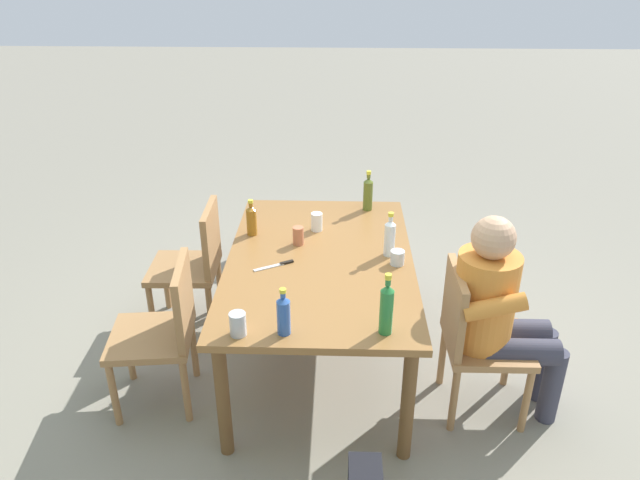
# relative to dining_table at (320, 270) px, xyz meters

# --- Properties ---
(ground_plane) EXTENTS (24.00, 24.00, 0.00)m
(ground_plane) POSITION_rel_dining_table_xyz_m (0.00, 0.00, -0.65)
(ground_plane) COLOR gray
(dining_table) EXTENTS (1.69, 1.07, 0.73)m
(dining_table) POSITION_rel_dining_table_xyz_m (0.00, 0.00, 0.00)
(dining_table) COLOR olive
(dining_table) RESTS_ON ground_plane
(chair_near_left) EXTENTS (0.44, 0.44, 0.87)m
(chair_near_left) POSITION_rel_dining_table_xyz_m (-0.38, -0.83, -0.16)
(chair_near_left) COLOR #A37547
(chair_near_left) RESTS_ON ground_plane
(chair_far_right) EXTENTS (0.45, 0.45, 0.87)m
(chair_far_right) POSITION_rel_dining_table_xyz_m (0.38, 0.83, -0.16)
(chair_far_right) COLOR #A37547
(chair_far_right) RESTS_ON ground_plane
(chair_far_left) EXTENTS (0.49, 0.49, 0.87)m
(chair_far_left) POSITION_rel_dining_table_xyz_m (-0.37, 0.84, -0.16)
(chair_far_left) COLOR #A37547
(chair_far_left) RESTS_ON ground_plane
(person_in_white_shirt) EXTENTS (0.47, 0.61, 1.18)m
(person_in_white_shirt) POSITION_rel_dining_table_xyz_m (-0.38, -0.94, 0.00)
(person_in_white_shirt) COLOR orange
(person_in_white_shirt) RESTS_ON ground_plane
(bottle_clear) EXTENTS (0.06, 0.06, 0.27)m
(bottle_clear) POSITION_rel_dining_table_xyz_m (0.06, -0.40, 0.19)
(bottle_clear) COLOR white
(bottle_clear) RESTS_ON dining_table
(bottle_green) EXTENTS (0.06, 0.06, 0.31)m
(bottle_green) POSITION_rel_dining_table_xyz_m (-0.71, -0.33, 0.21)
(bottle_green) COLOR #287A38
(bottle_green) RESTS_ON dining_table
(bottle_amber) EXTENTS (0.06, 0.06, 0.23)m
(bottle_amber) POSITION_rel_dining_table_xyz_m (0.30, 0.43, 0.18)
(bottle_amber) COLOR #996019
(bottle_amber) RESTS_ON dining_table
(bottle_blue) EXTENTS (0.06, 0.06, 0.24)m
(bottle_blue) POSITION_rel_dining_table_xyz_m (-0.73, 0.14, 0.18)
(bottle_blue) COLOR #2D56A3
(bottle_blue) RESTS_ON dining_table
(bottle_olive) EXTENTS (0.06, 0.06, 0.28)m
(bottle_olive) POSITION_rel_dining_table_xyz_m (0.71, -0.30, 0.20)
(bottle_olive) COLOR #566623
(bottle_olive) RESTS_ON dining_table
(cup_white) EXTENTS (0.07, 0.07, 0.12)m
(cup_white) POSITION_rel_dining_table_xyz_m (0.37, 0.03, 0.14)
(cup_white) COLOR white
(cup_white) RESTS_ON dining_table
(cup_terracotta) EXTENTS (0.07, 0.07, 0.11)m
(cup_terracotta) POSITION_rel_dining_table_xyz_m (0.18, 0.14, 0.13)
(cup_terracotta) COLOR #BC6B47
(cup_terracotta) RESTS_ON dining_table
(cup_steel) EXTENTS (0.08, 0.08, 0.11)m
(cup_steel) POSITION_rel_dining_table_xyz_m (-0.75, 0.36, 0.13)
(cup_steel) COLOR #B2B7BC
(cup_steel) RESTS_ON dining_table
(cup_glass) EXTENTS (0.08, 0.08, 0.08)m
(cup_glass) POSITION_rel_dining_table_xyz_m (-0.05, -0.44, 0.12)
(cup_glass) COLOR silver
(cup_glass) RESTS_ON dining_table
(table_knife) EXTENTS (0.13, 0.22, 0.01)m
(table_knife) POSITION_rel_dining_table_xyz_m (-0.09, 0.24, 0.08)
(table_knife) COLOR silver
(table_knife) RESTS_ON dining_table
(backpack_by_near_side) EXTENTS (0.34, 0.21, 0.38)m
(backpack_by_near_side) POSITION_rel_dining_table_xyz_m (1.39, 0.46, -0.47)
(backpack_by_near_side) COLOR maroon
(backpack_by_near_side) RESTS_ON ground_plane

